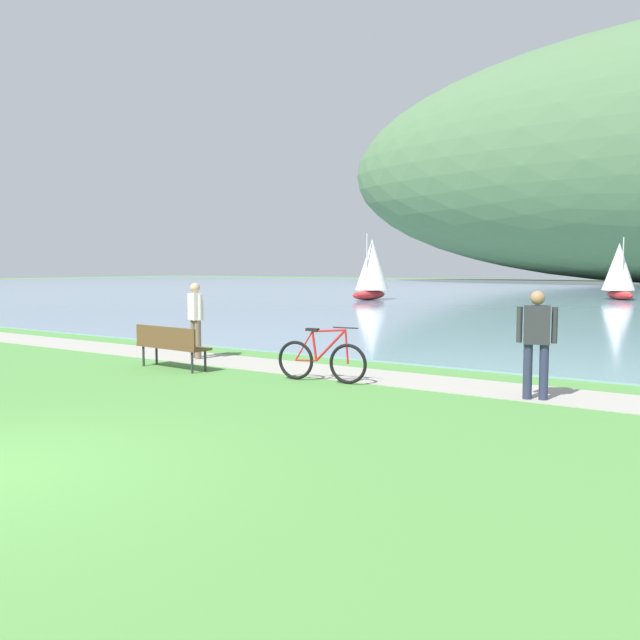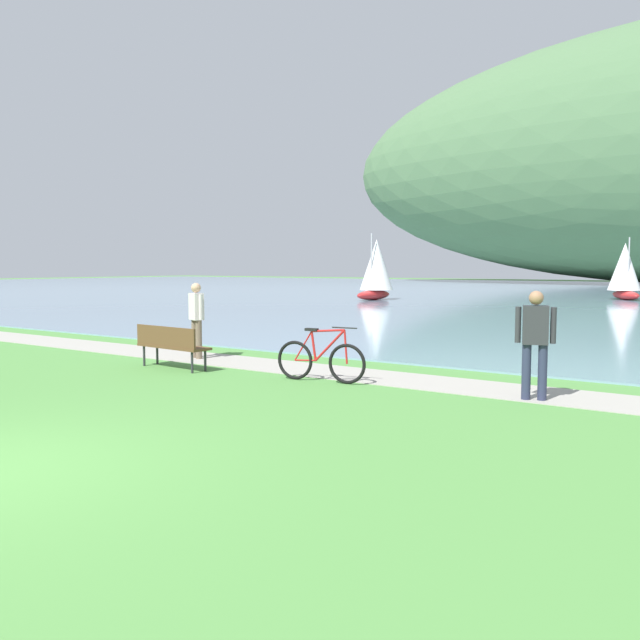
# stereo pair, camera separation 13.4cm
# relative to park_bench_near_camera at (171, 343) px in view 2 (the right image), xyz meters

# --- Properties ---
(shoreline_path) EXTENTS (60.00, 1.50, 0.01)m
(shoreline_path) POSITION_rel_park_bench_near_camera_xyz_m (3.40, 1.50, -0.52)
(shoreline_path) COLOR #A39E93
(shoreline_path) RESTS_ON ground
(park_bench_near_camera) EXTENTS (1.83, 0.62, 0.88)m
(park_bench_near_camera) POSITION_rel_park_bench_near_camera_xyz_m (0.00, 0.00, 0.00)
(park_bench_near_camera) COLOR brown
(park_bench_near_camera) RESTS_ON ground
(bicycle_leaning_near_bench) EXTENTS (1.76, 0.30, 1.01)m
(bicycle_leaning_near_bench) POSITION_rel_park_bench_near_camera_xyz_m (3.36, 0.49, -0.12)
(bicycle_leaning_near_bench) COLOR black
(bicycle_leaning_near_bench) RESTS_ON ground
(person_at_shoreline) EXTENTS (0.57, 0.35, 1.71)m
(person_at_shoreline) POSITION_rel_park_bench_near_camera_xyz_m (-0.65, 1.39, 0.46)
(person_at_shoreline) COLOR #72604C
(person_at_shoreline) RESTS_ON ground
(person_on_the_grass) EXTENTS (0.58, 0.33, 1.71)m
(person_on_the_grass) POSITION_rel_park_bench_near_camera_xyz_m (7.05, 0.99, 0.46)
(person_on_the_grass) COLOR #282D47
(person_on_the_grass) RESTS_ON ground
(sailboat_nearest_to_shore) EXTENTS (2.07, 3.42, 4.00)m
(sailboat_nearest_to_shore) POSITION_rel_park_bench_near_camera_xyz_m (-10.05, 25.92, 1.40)
(sailboat_nearest_to_shore) COLOR #B22323
(sailboat_nearest_to_shore) RESTS_ON bay_water
(sailboat_mid_bay) EXTENTS (2.73, 3.19, 3.77)m
(sailboat_mid_bay) POSITION_rel_park_bench_near_camera_xyz_m (2.33, 34.73, 1.29)
(sailboat_mid_bay) COLOR #B22323
(sailboat_mid_bay) RESTS_ON bay_water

